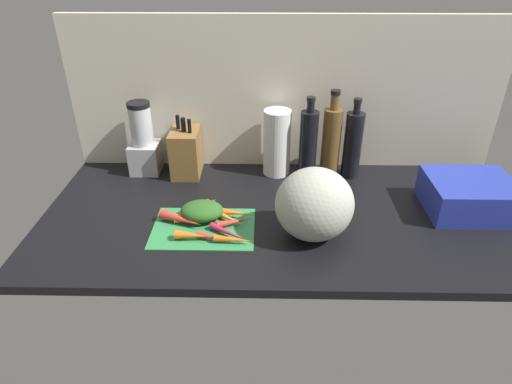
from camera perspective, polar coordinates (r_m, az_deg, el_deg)
ground_plane at (r=154.82cm, az=3.98°, el=-3.02°), size 170.00×80.00×3.00cm
wall_back at (r=176.19cm, az=3.83°, el=12.61°), size 170.00×3.00×60.00cm
cutting_board at (r=145.71cm, az=-6.87°, el=-4.66°), size 33.67×24.03×0.80cm
carrot_0 at (r=139.84cm, az=-3.52°, el=-5.40°), size 13.62×10.30×2.20cm
carrot_1 at (r=148.81cm, az=-3.43°, el=-2.66°), size 14.30×5.93×3.47cm
carrot_2 at (r=136.90cm, az=-2.96°, el=-6.25°), size 12.73×3.78×2.28cm
carrot_3 at (r=152.86cm, az=-7.48°, el=-2.06°), size 13.27×13.81×2.82cm
carrot_4 at (r=139.39cm, az=-8.48°, el=-5.64°), size 10.57×3.95×3.03cm
carrot_5 at (r=146.92cm, az=-9.75°, el=-3.55°), size 15.64×9.62×3.58cm
carrot_6 at (r=146.93cm, az=-3.66°, el=-3.42°), size 12.23×9.73×2.29cm
carrot_7 at (r=138.35cm, az=-5.75°, el=-5.95°), size 10.43×5.69×2.22cm
carrot_8 at (r=151.67cm, az=-4.55°, el=-2.26°), size 12.65×10.92×2.33cm
carrot_9 at (r=148.30cm, az=-7.42°, el=-3.35°), size 16.84×5.32×2.01cm
carrot_10 at (r=148.27cm, az=-9.47°, el=-3.38°), size 11.29×5.34×2.70cm
carrot_11 at (r=144.84cm, az=-2.86°, el=-3.92°), size 12.32×6.09×2.42cm
carrot_greens_pile at (r=147.93cm, az=-7.10°, el=-2.47°), size 14.52×11.17×6.15cm
winter_squash at (r=136.27cm, az=7.65°, el=-1.63°), size 24.59×22.43×23.80cm
knife_block at (r=176.94cm, az=-9.14°, el=5.21°), size 11.06×16.13×24.08cm
blender_appliance at (r=180.59cm, az=-14.52°, el=6.25°), size 11.52×11.52×29.42cm
paper_towel_roll at (r=173.58cm, az=2.76°, el=6.46°), size 10.74×10.74×26.60cm
bottle_0 at (r=171.40cm, az=6.85°, el=6.29°), size 7.00×7.00×32.93cm
bottle_1 at (r=173.15cm, az=9.80°, el=6.55°), size 7.32×7.32×35.27cm
bottle_2 at (r=174.97cm, az=12.54°, el=6.11°), size 7.10×7.10×32.19cm
dish_rack at (r=168.80cm, az=26.13°, el=-0.42°), size 29.16×24.72×11.66cm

